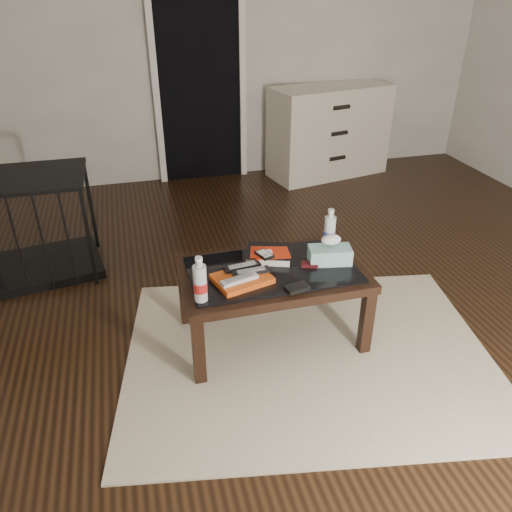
{
  "coord_description": "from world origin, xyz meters",
  "views": [
    {
      "loc": [
        -1.17,
        -2.48,
        1.85
      ],
      "look_at": [
        -0.57,
        -0.26,
        0.55
      ],
      "focal_mm": 35.0,
      "sensor_mm": 36.0,
      "label": 1
    }
  ],
  "objects_px": {
    "tissue_box": "(330,255)",
    "water_bottle_right": "(330,228)",
    "coffee_table": "(272,279)",
    "dresser": "(329,131)",
    "textbook": "(269,254)",
    "water_bottle_left": "(200,279)",
    "pet_crate": "(28,243)"
  },
  "relations": [
    {
      "from": "tissue_box",
      "to": "water_bottle_right",
      "type": "bearing_deg",
      "value": 79.77
    },
    {
      "from": "coffee_table",
      "to": "dresser",
      "type": "height_order",
      "value": "dresser"
    },
    {
      "from": "textbook",
      "to": "tissue_box",
      "type": "relative_size",
      "value": 1.09
    },
    {
      "from": "textbook",
      "to": "tissue_box",
      "type": "distance_m",
      "value": 0.34
    },
    {
      "from": "water_bottle_left",
      "to": "tissue_box",
      "type": "xyz_separation_m",
      "value": [
        0.75,
        0.18,
        -0.07
      ]
    },
    {
      "from": "coffee_table",
      "to": "water_bottle_right",
      "type": "xyz_separation_m",
      "value": [
        0.39,
        0.16,
        0.18
      ]
    },
    {
      "from": "coffee_table",
      "to": "tissue_box",
      "type": "xyz_separation_m",
      "value": [
        0.32,
        -0.01,
        0.11
      ]
    },
    {
      "from": "water_bottle_left",
      "to": "water_bottle_right",
      "type": "distance_m",
      "value": 0.88
    },
    {
      "from": "dresser",
      "to": "tissue_box",
      "type": "xyz_separation_m",
      "value": [
        -1.02,
        -2.51,
        0.06
      ]
    },
    {
      "from": "textbook",
      "to": "water_bottle_left",
      "type": "distance_m",
      "value": 0.55
    },
    {
      "from": "tissue_box",
      "to": "dresser",
      "type": "bearing_deg",
      "value": 78.14
    },
    {
      "from": "pet_crate",
      "to": "coffee_table",
      "type": "bearing_deg",
      "value": -48.11
    },
    {
      "from": "pet_crate",
      "to": "water_bottle_right",
      "type": "relative_size",
      "value": 4.14
    },
    {
      "from": "textbook",
      "to": "water_bottle_left",
      "type": "xyz_separation_m",
      "value": [
        -0.44,
        -0.31,
        0.1
      ]
    },
    {
      "from": "coffee_table",
      "to": "tissue_box",
      "type": "relative_size",
      "value": 4.35
    },
    {
      "from": "dresser",
      "to": "textbook",
      "type": "xyz_separation_m",
      "value": [
        -1.33,
        -2.37,
        0.03
      ]
    },
    {
      "from": "coffee_table",
      "to": "textbook",
      "type": "xyz_separation_m",
      "value": [
        0.02,
        0.12,
        0.09
      ]
    },
    {
      "from": "coffee_table",
      "to": "water_bottle_left",
      "type": "relative_size",
      "value": 4.2
    },
    {
      "from": "water_bottle_left",
      "to": "water_bottle_right",
      "type": "height_order",
      "value": "same"
    },
    {
      "from": "dresser",
      "to": "water_bottle_right",
      "type": "distance_m",
      "value": 2.53
    },
    {
      "from": "pet_crate",
      "to": "water_bottle_left",
      "type": "xyz_separation_m",
      "value": [
        1.0,
        -1.33,
        0.35
      ]
    },
    {
      "from": "dresser",
      "to": "textbook",
      "type": "distance_m",
      "value": 2.72
    },
    {
      "from": "textbook",
      "to": "coffee_table",
      "type": "bearing_deg",
      "value": -76.77
    },
    {
      "from": "coffee_table",
      "to": "pet_crate",
      "type": "bearing_deg",
      "value": 141.33
    },
    {
      "from": "pet_crate",
      "to": "tissue_box",
      "type": "distance_m",
      "value": 2.11
    },
    {
      "from": "pet_crate",
      "to": "tissue_box",
      "type": "xyz_separation_m",
      "value": [
        1.75,
        -1.15,
        0.28
      ]
    },
    {
      "from": "textbook",
      "to": "pet_crate",
      "type": "bearing_deg",
      "value": 165.11
    },
    {
      "from": "pet_crate",
      "to": "textbook",
      "type": "distance_m",
      "value": 1.78
    },
    {
      "from": "coffee_table",
      "to": "water_bottle_right",
      "type": "relative_size",
      "value": 4.2
    },
    {
      "from": "dresser",
      "to": "water_bottle_right",
      "type": "bearing_deg",
      "value": -124.07
    },
    {
      "from": "coffee_table",
      "to": "water_bottle_right",
      "type": "distance_m",
      "value": 0.46
    },
    {
      "from": "water_bottle_right",
      "to": "water_bottle_left",
      "type": "bearing_deg",
      "value": -156.68
    }
  ]
}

